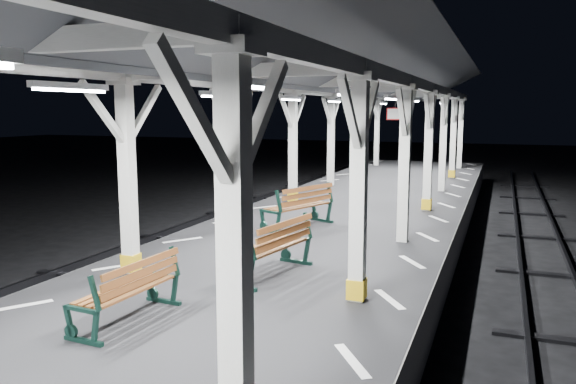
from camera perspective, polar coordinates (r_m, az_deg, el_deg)
The scene contains 7 objects.
platform at distance 7.75m, azimuth -12.20°, elevation -17.01°, with size 6.00×50.00×1.00m, color black.
hazard_stripes_left at distance 9.07m, azimuth -25.61°, elevation -10.43°, with size 1.00×48.00×0.01m, color silver.
hazard_stripes_right at distance 6.62m, azimuth 6.52°, elevation -16.65°, with size 1.00×48.00×0.01m, color silver.
canopy at distance 7.04m, azimuth -13.35°, elevation 14.34°, with size 5.40×49.00×4.65m.
bench_near at distance 7.76m, azimuth -15.60°, elevation -9.40°, with size 0.71×1.66×0.88m.
bench_mid at distance 9.48m, azimuth -1.34°, elevation -5.49°, with size 0.99×1.91×0.99m.
bench_far at distance 13.31m, azimuth 1.33°, elevation -1.33°, with size 1.34×2.03×1.03m.
Camera 1 is at (3.91, -5.82, 3.81)m, focal length 35.00 mm.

